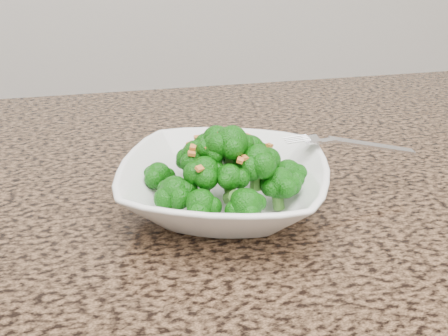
{
  "coord_description": "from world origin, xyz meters",
  "views": [
    {
      "loc": [
        -0.08,
        -0.19,
        1.21
      ],
      "look_at": [
        0.04,
        0.35,
        0.95
      ],
      "focal_mm": 45.0,
      "sensor_mm": 36.0,
      "label": 1
    }
  ],
  "objects": [
    {
      "name": "bowl",
      "position": [
        0.04,
        0.35,
        0.93
      ],
      "size": [
        0.29,
        0.29,
        0.06
      ],
      "primitive_type": "imported",
      "rotation": [
        0.0,
        0.0,
        -0.33
      ],
      "color": "white",
      "rests_on": "granite_counter"
    },
    {
      "name": "broccoli_pile",
      "position": [
        0.04,
        0.35,
        0.99
      ],
      "size": [
        0.2,
        0.2,
        0.06
      ],
      "primitive_type": null,
      "color": "#12660B",
      "rests_on": "bowl"
    },
    {
      "name": "garlic_topping",
      "position": [
        0.04,
        0.35,
        1.02
      ],
      "size": [
        0.12,
        0.12,
        0.01
      ],
      "primitive_type": null,
      "color": "orange",
      "rests_on": "broccoli_pile"
    },
    {
      "name": "fork",
      "position": [
        0.17,
        0.37,
        0.96
      ],
      "size": [
        0.18,
        0.04,
        0.01
      ],
      "primitive_type": null,
      "rotation": [
        0.0,
        0.0,
        -0.07
      ],
      "color": "silver",
      "rests_on": "bowl"
    },
    {
      "name": "granite_counter",
      "position": [
        0.0,
        0.3,
        0.89
      ],
      "size": [
        1.64,
        1.04,
        0.03
      ],
      "primitive_type": "cube",
      "color": "brown",
      "rests_on": "cabinet"
    }
  ]
}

